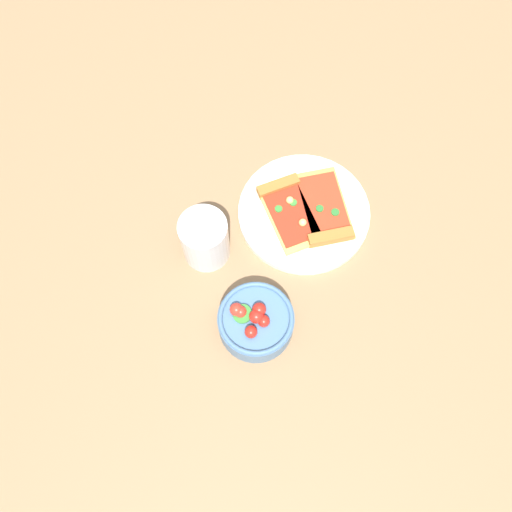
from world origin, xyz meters
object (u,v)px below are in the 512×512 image
(pizza_slice_near, at_px, (289,209))
(pizza_slice_far, at_px, (325,212))
(soda_glass, at_px, (205,240))
(plate, at_px, (304,213))
(salad_bowl, at_px, (256,322))

(pizza_slice_near, distance_m, pizza_slice_far, 0.07)
(soda_glass, bearing_deg, pizza_slice_near, -170.89)
(plate, relative_size, pizza_slice_far, 1.54)
(plate, height_order, pizza_slice_far, pizza_slice_far)
(pizza_slice_near, bearing_deg, pizza_slice_far, 156.51)
(pizza_slice_near, relative_size, soda_glass, 1.42)
(pizza_slice_far, xyz_separation_m, soda_glass, (0.22, -0.00, 0.03))
(plate, xyz_separation_m, salad_bowl, (0.15, 0.18, 0.02))
(salad_bowl, bearing_deg, pizza_slice_near, -123.34)
(plate, distance_m, pizza_slice_far, 0.04)
(plate, bearing_deg, pizza_slice_far, 153.86)
(pizza_slice_far, relative_size, soda_glass, 1.51)
(salad_bowl, xyz_separation_m, soda_glass, (0.04, -0.16, 0.02))
(salad_bowl, bearing_deg, plate, -130.32)
(salad_bowl, distance_m, soda_glass, 0.17)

